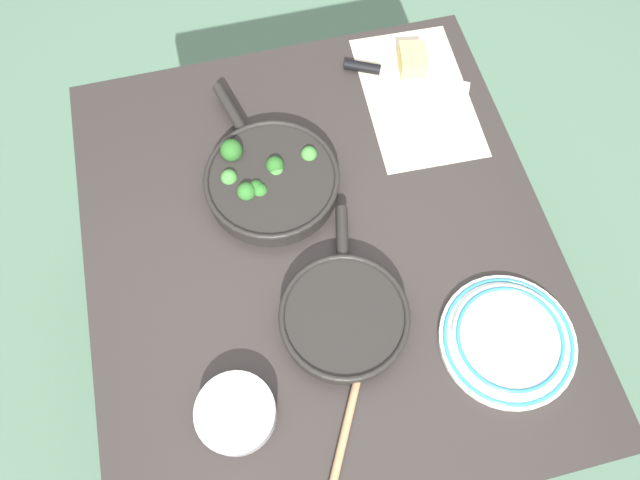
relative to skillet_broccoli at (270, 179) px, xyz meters
name	(u,v)px	position (x,y,z in m)	size (l,w,h in m)	color
ground_plane	(320,334)	(0.16, 0.07, -0.75)	(14.00, 14.00, 0.00)	#51755B
dining_table_red	(320,259)	(0.16, 0.07, -0.11)	(1.05, 0.95, 0.72)	#2D2826
skillet_broccoli	(270,179)	(0.00, 0.00, 0.00)	(0.41, 0.28, 0.08)	black
skillet_eggs	(344,317)	(0.33, 0.08, 0.00)	(0.35, 0.25, 0.05)	black
wooden_spoon	(355,387)	(0.46, 0.06, -0.02)	(0.31, 0.19, 0.02)	tan
parchment_sheet	(417,96)	(-0.15, 0.38, -0.03)	(0.39, 0.25, 0.00)	beige
grater_knife	(388,72)	(-0.23, 0.33, -0.02)	(0.15, 0.28, 0.02)	silver
cheese_block	(412,61)	(-0.23, 0.39, 0.00)	(0.08, 0.07, 0.05)	#EACC66
dinner_plate_stack	(508,340)	(0.44, 0.37, -0.01)	(0.26, 0.26, 0.03)	silver
prep_bowl_steel	(236,413)	(0.45, -0.16, -0.01)	(0.14, 0.14, 0.04)	#B7B7BC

